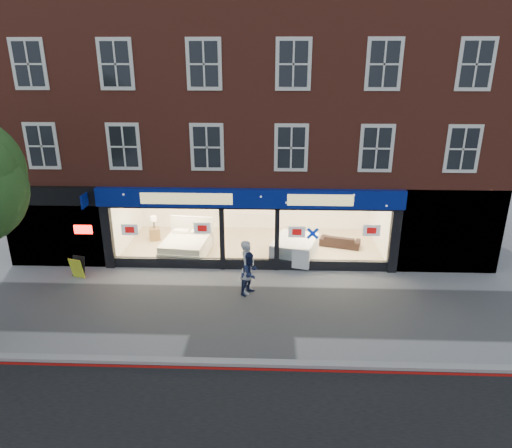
# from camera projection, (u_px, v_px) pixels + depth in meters

# --- Properties ---
(ground) EXTENTS (120.00, 120.00, 0.00)m
(ground) POSITION_uv_depth(u_px,v_px,m) (245.00, 309.00, 15.05)
(ground) COLOR gray
(ground) RESTS_ON ground
(kerb_line) EXTENTS (60.00, 0.10, 0.01)m
(kerb_line) POSITION_uv_depth(u_px,v_px,m) (238.00, 369.00, 12.14)
(kerb_line) COLOR #8C0A07
(kerb_line) RESTS_ON ground
(kerb_stone) EXTENTS (60.00, 0.25, 0.12)m
(kerb_stone) POSITION_uv_depth(u_px,v_px,m) (239.00, 363.00, 12.31)
(kerb_stone) COLOR gray
(kerb_stone) RESTS_ON ground
(showroom_floor) EXTENTS (11.00, 4.50, 0.10)m
(showroom_floor) POSITION_uv_depth(u_px,v_px,m) (252.00, 246.00, 19.96)
(showroom_floor) COLOR tan
(showroom_floor) RESTS_ON ground
(building) EXTENTS (19.00, 8.26, 10.30)m
(building) POSITION_uv_depth(u_px,v_px,m) (253.00, 86.00, 19.27)
(building) COLOR brown
(building) RESTS_ON ground
(display_bed) EXTENTS (2.06, 2.41, 1.27)m
(display_bed) POSITION_uv_depth(u_px,v_px,m) (186.00, 244.00, 19.06)
(display_bed) COLOR white
(display_bed) RESTS_ON showroom_floor
(bedside_table) EXTENTS (0.57, 0.57, 0.55)m
(bedside_table) POSITION_uv_depth(u_px,v_px,m) (155.00, 234.00, 20.44)
(bedside_table) COLOR brown
(bedside_table) RESTS_ON showroom_floor
(mattress_stack) EXTENTS (2.10, 2.39, 0.80)m
(mattress_stack) POSITION_uv_depth(u_px,v_px,m) (295.00, 248.00, 18.57)
(mattress_stack) COLOR silver
(mattress_stack) RESTS_ON showroom_floor
(sofa) EXTENTS (1.83, 1.13, 0.50)m
(sofa) POSITION_uv_depth(u_px,v_px,m) (340.00, 241.00, 19.73)
(sofa) COLOR black
(sofa) RESTS_ON showroom_floor
(a_board) EXTENTS (0.61, 0.49, 0.82)m
(a_board) POSITION_uv_depth(u_px,v_px,m) (78.00, 267.00, 17.08)
(a_board) COLOR #C1CE24
(a_board) RESTS_ON ground
(pedestrian_grey) EXTENTS (0.65, 0.81, 1.94)m
(pedestrian_grey) POSITION_uv_depth(u_px,v_px,m) (247.00, 267.00, 15.84)
(pedestrian_grey) COLOR #B5B9BD
(pedestrian_grey) RESTS_ON ground
(pedestrian_blue) EXTENTS (0.91, 0.96, 1.56)m
(pedestrian_blue) POSITION_uv_depth(u_px,v_px,m) (250.00, 273.00, 15.80)
(pedestrian_blue) COLOR #172042
(pedestrian_blue) RESTS_ON ground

